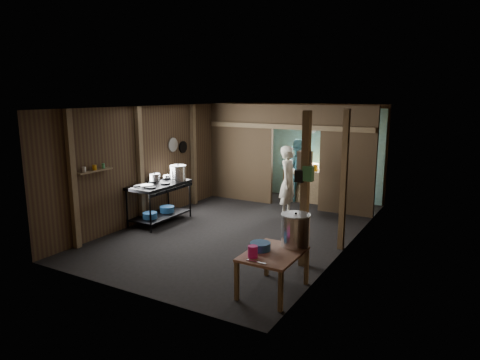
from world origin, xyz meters
The scene contains 43 objects.
floor centered at (0.00, 0.00, 0.00)m, with size 4.50×7.00×0.00m, color black.
ceiling centered at (0.00, 0.00, 2.60)m, with size 4.50×7.00×0.00m, color #2C2C2C.
wall_back centered at (0.00, 3.50, 1.30)m, with size 4.50×0.00×2.60m, color #45351E.
wall_front centered at (0.00, -3.50, 1.30)m, with size 4.50×0.00×2.60m, color #45351E.
wall_left centered at (-2.25, 0.00, 1.30)m, with size 0.00×7.00×2.60m, color #45351E.
wall_right centered at (2.25, 0.00, 1.30)m, with size 0.00×7.00×2.60m, color #45351E.
partition_left centered at (-1.32, 2.20, 1.30)m, with size 1.85×0.10×2.60m, color #463621.
partition_right centered at (1.57, 2.20, 1.30)m, with size 1.35×0.10×2.60m, color #463621.
partition_header centered at (0.25, 2.20, 2.30)m, with size 1.30×0.10×0.60m, color #463621.
turquoise_panel centered at (0.00, 3.44, 1.25)m, with size 4.40×0.06×2.50m, color #74B0AF.
back_counter centered at (0.30, 2.95, 0.42)m, with size 1.20×0.50×0.85m, color olive.
wall_clock centered at (0.25, 3.40, 1.90)m, with size 0.20×0.20×0.03m, color silver.
post_left_a centered at (-2.18, -2.60, 1.30)m, with size 0.10×0.12×2.60m, color olive.
post_left_b centered at (-2.18, -0.80, 1.30)m, with size 0.10×0.12×2.60m, color olive.
post_left_c centered at (-2.18, 1.20, 1.30)m, with size 0.10×0.12×2.60m, color olive.
post_right centered at (2.18, -0.20, 1.30)m, with size 0.10×0.12×2.60m, color olive.
post_free centered at (1.85, -1.30, 1.30)m, with size 0.12×0.12×2.60m, color olive.
cross_beam centered at (0.00, 2.15, 2.05)m, with size 4.40×0.12×0.12m, color olive.
pan_lid_big centered at (-2.21, 0.40, 1.65)m, with size 0.34×0.34×0.03m, color gray.
pan_lid_small centered at (-2.21, 0.80, 1.55)m, with size 0.30×0.30×0.03m, color black.
wall_shelf centered at (-2.15, -2.10, 1.40)m, with size 0.14×0.80×0.03m, color olive.
jar_white centered at (-2.15, -2.35, 1.47)m, with size 0.07×0.07×0.10m, color silver.
jar_yellow centered at (-2.15, -2.10, 1.47)m, with size 0.08×0.08×0.10m, color #C17E08.
jar_green centered at (-2.15, -1.88, 1.47)m, with size 0.06×0.06×0.10m, color #3C9158.
bag_white centered at (1.80, -1.22, 1.78)m, with size 0.22×0.15×0.32m, color silver.
bag_green centered at (1.92, -1.36, 1.60)m, with size 0.16×0.12×0.24m, color #3C9158.
bag_black centered at (1.78, -1.38, 1.55)m, with size 0.14×0.10×0.20m, color black.
gas_range centered at (-1.88, -0.55, 0.45)m, with size 0.78×1.52×0.90m, color black, non-canonical shape.
prep_table centered at (1.83, -2.45, 0.30)m, with size 0.75×1.03×0.61m, color tan, non-canonical shape.
stove_pot_large centered at (-1.71, -0.07, 1.06)m, with size 0.38×0.38×0.37m, color #BCBCBC, non-canonical shape.
stove_pot_med centered at (-2.05, -0.50, 0.99)m, with size 0.25×0.25×0.22m, color #BCBCBC, non-canonical shape.
stove_saucepan centered at (-2.05, -0.08, 0.95)m, with size 0.15×0.15×0.10m, color #BCBCBC.
frying_pan centered at (-1.88, -0.95, 0.92)m, with size 0.28×0.50×0.07m, color gray, non-canonical shape.
blue_tub_front centered at (-1.88, -0.90, 0.24)m, with size 0.32×0.32×0.13m, color #235894.
blue_tub_back centered at (-1.88, -0.31, 0.24)m, with size 0.33×0.33×0.13m, color #235894.
stock_pot centered at (2.00, -2.04, 0.85)m, with size 0.44×0.44×0.52m, color #BCBCBC, non-canonical shape.
wash_basin centered at (1.62, -2.45, 0.66)m, with size 0.30×0.30×0.11m, color #235894.
pink_bucket centered at (1.66, -2.76, 0.69)m, with size 0.14×0.14×0.17m, color #F21B8B.
knife centered at (1.78, -2.89, 0.61)m, with size 0.30×0.04×0.01m, color #BCBCBC.
yellow_tub centered at (0.44, 2.95, 0.94)m, with size 0.33×0.33×0.18m, color #C17E08.
red_cup centered at (0.01, 2.95, 0.93)m, with size 0.13×0.13×0.15m, color maroon.
cook centered at (0.43, 1.36, 0.84)m, with size 0.61×0.40×1.67m, color silver.
worker_back centered at (0.05, 2.82, 0.84)m, with size 0.81×0.63×1.68m, color teal.
Camera 1 is at (4.28, -7.75, 2.86)m, focal length 31.89 mm.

